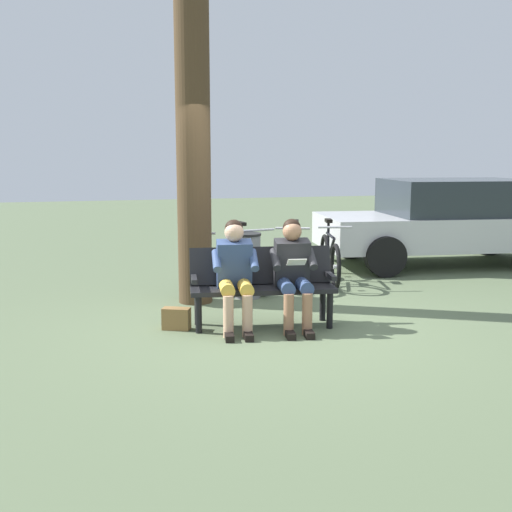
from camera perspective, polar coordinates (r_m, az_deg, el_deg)
The scene contains 12 objects.
ground_plane at distance 7.10m, azimuth 2.62°, elevation -6.40°, with size 40.00×40.00×0.00m, color #566647.
bench at distance 7.07m, azimuth 0.54°, elevation -2.22°, with size 1.65×0.69×0.87m.
person_reading at distance 6.94m, azimuth 3.37°, elevation -1.14°, with size 0.53×0.80×1.20m.
person_companion at distance 6.85m, azimuth -1.90°, elevation -1.26°, with size 0.53×0.80×1.20m.
handbag at distance 7.02m, azimuth -7.18°, elevation -5.62°, with size 0.30×0.14×0.24m, color olive.
tree_trunk at distance 8.08m, azimuth -5.67°, elevation 9.84°, with size 0.43×0.43×4.01m, color #4C3823.
litter_bin at distance 8.43m, azimuth -0.82°, elevation -0.85°, with size 0.38×0.38×0.87m.
bicycle_green at distance 9.48m, azimuth 6.66°, elevation -0.25°, with size 0.54×1.65×0.94m.
bicycle_red at distance 9.30m, azimuth 3.45°, elevation -0.38°, with size 0.72×1.58×0.94m.
bicycle_orange at distance 9.03m, azimuth -0.91°, elevation -0.66°, with size 0.49×1.66×0.94m.
bicycle_silver at distance 8.76m, azimuth -4.92°, elevation -0.99°, with size 0.63×1.62×0.94m.
parked_car at distance 11.39m, azimuth 16.85°, elevation 3.12°, with size 4.37×2.37×1.47m.
Camera 1 is at (2.07, 6.52, 1.91)m, focal length 44.42 mm.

